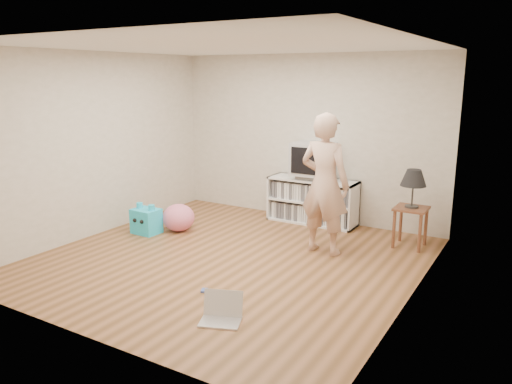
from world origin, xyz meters
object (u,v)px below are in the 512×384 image
at_px(person, 325,184).
at_px(table_lamp, 414,179).
at_px(plush_blue, 146,221).
at_px(dvd_deck, 313,177).
at_px(laptop, 222,313).
at_px(media_unit, 313,201).
at_px(side_table, 411,217).
at_px(crt_tv, 313,159).
at_px(plush_pink, 179,218).

bearing_deg(person, table_lamp, -134.59).
bearing_deg(plush_blue, dvd_deck, 45.40).
xyz_separation_m(dvd_deck, laptop, (0.61, -3.39, -0.66)).
distance_m(media_unit, plush_blue, 2.57).
bearing_deg(side_table, crt_tv, 167.16).
relative_size(side_table, plush_pink, 1.15).
xyz_separation_m(crt_tv, plush_pink, (-1.53, -1.41, -0.82)).
xyz_separation_m(dvd_deck, person, (0.68, -1.17, 0.18)).
bearing_deg(dvd_deck, media_unit, 90.00).
xyz_separation_m(side_table, laptop, (-1.00, -3.02, -0.34)).
distance_m(crt_tv, table_lamp, 1.65).
relative_size(person, plush_blue, 4.11).
distance_m(person, plush_blue, 2.72).
height_order(person, plush_blue, person).
distance_m(laptop, plush_pink, 2.91).
bearing_deg(laptop, media_unit, 78.85).
xyz_separation_m(media_unit, dvd_deck, (0.00, -0.02, 0.39)).
bearing_deg(crt_tv, media_unit, 90.00).
relative_size(table_lamp, person, 0.28).
height_order(table_lamp, plush_blue, table_lamp).
relative_size(media_unit, table_lamp, 2.72).
height_order(dvd_deck, laptop, dvd_deck).
bearing_deg(plush_pink, dvd_deck, 42.72).
bearing_deg(dvd_deck, table_lamp, -12.96).
distance_m(crt_tv, plush_blue, 2.69).
relative_size(dvd_deck, table_lamp, 0.87).
xyz_separation_m(dvd_deck, plush_pink, (-1.53, -1.41, -0.53)).
distance_m(dvd_deck, laptop, 3.50).
relative_size(laptop, plush_pink, 0.97).
bearing_deg(plush_pink, side_table, 18.40).
bearing_deg(crt_tv, laptop, -79.85).
bearing_deg(dvd_deck, plush_blue, -136.93).
bearing_deg(dvd_deck, crt_tv, -90.00).
relative_size(table_lamp, plush_pink, 1.08).
bearing_deg(plush_blue, side_table, 23.93).
height_order(media_unit, table_lamp, table_lamp).
bearing_deg(table_lamp, plush_blue, -158.41).
bearing_deg(table_lamp, laptop, -108.39).
bearing_deg(side_table, dvd_deck, 167.04).
bearing_deg(plush_pink, media_unit, 43.03).
relative_size(media_unit, plush_pink, 2.93).
bearing_deg(person, side_table, -134.59).
bearing_deg(table_lamp, crt_tv, 167.16).
bearing_deg(table_lamp, plush_pink, -161.60).
xyz_separation_m(table_lamp, person, (-0.92, -0.80, -0.03)).
distance_m(table_lamp, person, 1.22).
relative_size(side_table, laptop, 1.19).
bearing_deg(crt_tv, side_table, -12.84).
distance_m(plush_blue, plush_pink, 0.47).
height_order(side_table, plush_blue, side_table).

